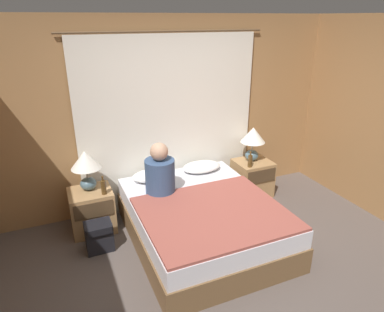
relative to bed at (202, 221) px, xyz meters
name	(u,v)px	position (x,y,z in m)	size (l,w,h in m)	color
ground_plane	(230,276)	(0.00, -0.70, -0.25)	(16.00, 16.00, 0.00)	#564C47
wall_back	(168,115)	(0.00, 1.09, 1.00)	(4.78, 0.06, 2.50)	#A37547
curtain_panel	(170,123)	(0.00, 1.03, 0.90)	(2.61, 0.02, 2.31)	white
bed	(202,221)	(0.00, 0.00, 0.00)	(1.56, 1.96, 0.51)	brown
nightstand_left	(92,210)	(-1.15, 0.72, 0.01)	(0.51, 0.46, 0.53)	#A87F51
nightstand_right	(252,178)	(1.15, 0.72, 0.01)	(0.51, 0.46, 0.53)	#A87F51
lamp_left	(86,164)	(-1.15, 0.78, 0.61)	(0.35, 0.35, 0.50)	slate
lamp_right	(253,138)	(1.15, 0.78, 0.61)	(0.35, 0.35, 0.50)	slate
pillow_left	(153,175)	(-0.34, 0.77, 0.32)	(0.53, 0.34, 0.12)	white
pillow_right	(201,167)	(0.34, 0.77, 0.32)	(0.53, 0.34, 0.12)	white
blanket_on_bed	(214,213)	(0.00, -0.30, 0.27)	(1.50, 1.31, 0.03)	#994C42
person_left_in_bed	(160,173)	(-0.37, 0.39, 0.51)	(0.35, 0.35, 0.63)	#38517A
beer_bottle_on_left_stand	(104,187)	(-1.00, 0.59, 0.37)	(0.06, 0.06, 0.23)	#513819
beer_bottle_on_right_stand	(250,161)	(1.00, 0.59, 0.37)	(0.06, 0.06, 0.23)	#513819
backpack_on_floor	(99,235)	(-1.14, 0.27, -0.05)	(0.30, 0.24, 0.35)	black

